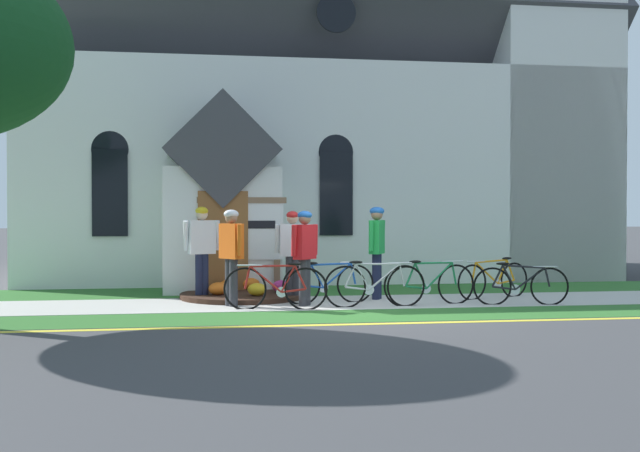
% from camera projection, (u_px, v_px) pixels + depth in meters
% --- Properties ---
extents(ground, '(140.00, 140.00, 0.00)m').
position_uv_depth(ground, '(323.00, 288.00, 16.08)').
color(ground, '#3D3D3F').
extents(sidewalk_slab, '(32.00, 2.07, 0.01)m').
position_uv_depth(sidewalk_slab, '(364.00, 302.00, 13.45)').
color(sidewalk_slab, '#B7B5AD').
rests_on(sidewalk_slab, ground).
extents(grass_verge, '(32.00, 1.44, 0.01)m').
position_uv_depth(grass_verge, '(386.00, 315.00, 11.71)').
color(grass_verge, '#2D6628').
rests_on(grass_verge, ground).
extents(church_lawn, '(24.00, 2.14, 0.01)m').
position_uv_depth(church_lawn, '(344.00, 290.00, 15.53)').
color(church_lawn, '#2D6628').
rests_on(church_lawn, ground).
extents(curb_paint_stripe, '(28.00, 0.16, 0.01)m').
position_uv_depth(curb_paint_stripe, '(399.00, 323.00, 10.85)').
color(curb_paint_stripe, yellow).
rests_on(curb_paint_stripe, ground).
extents(church_building, '(14.79, 10.26, 12.95)m').
position_uv_depth(church_building, '(330.00, 107.00, 20.47)').
color(church_building, white).
rests_on(church_building, ground).
extents(church_sign, '(1.80, 0.19, 1.98)m').
position_uv_depth(church_sign, '(242.00, 232.00, 14.69)').
color(church_sign, '#7F6047').
rests_on(church_sign, ground).
extents(flower_bed, '(2.44, 2.44, 0.34)m').
position_uv_depth(flower_bed, '(244.00, 294.00, 14.12)').
color(flower_bed, '#382319').
rests_on(flower_bed, ground).
extents(bicycle_orange, '(1.67, 0.66, 0.81)m').
position_uv_depth(bicycle_orange, '(494.00, 280.00, 14.07)').
color(bicycle_orange, black).
rests_on(bicycle_orange, ground).
extents(bicycle_red, '(1.74, 0.29, 0.78)m').
position_uv_depth(bicycle_red, '(328.00, 283.00, 13.28)').
color(bicycle_red, black).
rests_on(bicycle_red, ground).
extents(bicycle_black, '(1.77, 0.34, 0.83)m').
position_uv_depth(bicycle_black, '(276.00, 287.00, 12.40)').
color(bicycle_black, black).
rests_on(bicycle_black, ground).
extents(bicycle_green, '(1.72, 0.35, 0.83)m').
position_uv_depth(bicycle_green, '(431.00, 284.00, 13.04)').
color(bicycle_green, black).
rests_on(bicycle_green, ground).
extents(bicycle_blue, '(1.71, 0.29, 0.79)m').
position_uv_depth(bicycle_blue, '(520.00, 285.00, 13.04)').
color(bicycle_blue, black).
rests_on(bicycle_blue, ground).
extents(bicycle_white, '(1.82, 0.08, 0.84)m').
position_uv_depth(bicycle_white, '(374.00, 285.00, 12.75)').
color(bicycle_white, black).
rests_on(bicycle_white, ground).
extents(cyclist_in_yellow_jersey, '(0.44, 0.71, 1.72)m').
position_uv_depth(cyclist_in_yellow_jersey, '(231.00, 249.00, 12.80)').
color(cyclist_in_yellow_jersey, '#2D2D33').
rests_on(cyclist_in_yellow_jersey, ground).
extents(cyclist_in_white_jersey, '(0.52, 0.55, 1.69)m').
position_uv_depth(cyclist_in_white_jersey, '(305.00, 250.00, 12.86)').
color(cyclist_in_white_jersey, '#2D2D33').
rests_on(cyclist_in_white_jersey, ground).
extents(cyclist_in_green_jersey, '(0.42, 0.65, 1.77)m').
position_uv_depth(cyclist_in_green_jersey, '(377.00, 244.00, 13.87)').
color(cyclist_in_green_jersey, '#191E38').
rests_on(cyclist_in_green_jersey, ground).
extents(cyclist_in_orange_jersey, '(0.68, 0.36, 1.77)m').
position_uv_depth(cyclist_in_orange_jersey, '(202.00, 245.00, 13.79)').
color(cyclist_in_orange_jersey, '#191E38').
rests_on(cyclist_in_orange_jersey, ground).
extents(cyclist_in_red_jersey, '(0.66, 0.33, 1.69)m').
position_uv_depth(cyclist_in_red_jersey, '(292.00, 248.00, 13.72)').
color(cyclist_in_red_jersey, '#2D2D33').
rests_on(cyclist_in_red_jersey, ground).
extents(roadside_conifer, '(3.53, 3.53, 7.16)m').
position_uv_depth(roadside_conifer, '(560.00, 101.00, 20.42)').
color(roadside_conifer, '#3D2D1E').
rests_on(roadside_conifer, ground).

